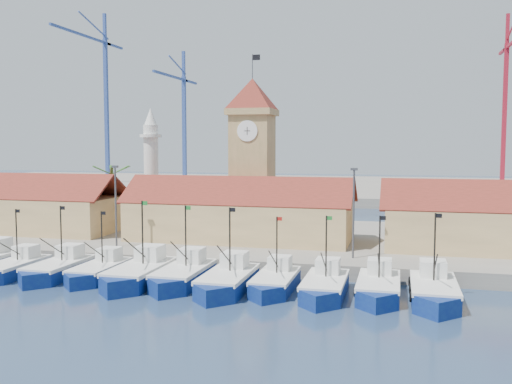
# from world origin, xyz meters

# --- Properties ---
(ground) EXTENTS (400.00, 400.00, 0.00)m
(ground) POSITION_xyz_m (0.00, 0.00, 0.00)
(ground) COLOR navy
(ground) RESTS_ON ground
(quay) EXTENTS (140.00, 32.00, 1.50)m
(quay) POSITION_xyz_m (0.00, 24.00, 0.75)
(quay) COLOR gray
(quay) RESTS_ON ground
(terminal) EXTENTS (240.00, 80.00, 2.00)m
(terminal) POSITION_xyz_m (0.00, 110.00, 1.00)
(terminal) COLOR gray
(terminal) RESTS_ON ground
(boat_1) EXTENTS (3.33, 9.12, 6.90)m
(boat_1) POSITION_xyz_m (-18.05, 2.24, 0.71)
(boat_1) COLOR navy
(boat_1) RESTS_ON ground
(boat_2) EXTENTS (3.52, 9.64, 7.29)m
(boat_2) POSITION_xyz_m (-13.50, 2.80, 0.75)
(boat_2) COLOR navy
(boat_2) RESTS_ON ground
(boat_3) EXTENTS (3.30, 9.03, 6.83)m
(boat_3) POSITION_xyz_m (-9.30, 3.19, 0.71)
(boat_3) COLOR navy
(boat_3) RESTS_ON ground
(boat_4) EXTENTS (3.89, 10.66, 8.07)m
(boat_4) POSITION_xyz_m (-4.77, 2.46, 0.83)
(boat_4) COLOR navy
(boat_4) RESTS_ON ground
(boat_5) EXTENTS (3.69, 10.10, 7.64)m
(boat_5) POSITION_xyz_m (-0.70, 3.08, 0.79)
(boat_5) COLOR navy
(boat_5) RESTS_ON ground
(boat_6) EXTENTS (3.73, 10.21, 7.72)m
(boat_6) POSITION_xyz_m (3.88, 1.98, 0.80)
(boat_6) COLOR navy
(boat_6) RESTS_ON ground
(boat_7) EXTENTS (3.31, 9.06, 6.85)m
(boat_7) POSITION_xyz_m (7.93, 3.08, 0.71)
(boat_7) COLOR navy
(boat_7) RESTS_ON ground
(boat_8) EXTENTS (3.46, 9.48, 7.18)m
(boat_8) POSITION_xyz_m (12.39, 2.37, 0.74)
(boat_8) COLOR navy
(boat_8) RESTS_ON ground
(boat_9) EXTENTS (3.49, 9.56, 7.24)m
(boat_9) POSITION_xyz_m (16.83, 3.08, 0.75)
(boat_9) COLOR navy
(boat_9) RESTS_ON ground
(boat_10) EXTENTS (3.69, 10.10, 7.64)m
(boat_10) POSITION_xyz_m (21.28, 2.71, 0.79)
(boat_10) COLOR navy
(boat_10) RESTS_ON ground
(hall_left) EXTENTS (31.20, 10.13, 7.61)m
(hall_left) POSITION_xyz_m (-32.00, 20.00, 3.99)
(hall_left) COLOR #DEB67A
(hall_left) RESTS_ON quay
(hall_center) EXTENTS (27.04, 10.13, 7.61)m
(hall_center) POSITION_xyz_m (0.00, 20.00, 3.99)
(hall_center) COLOR #DEB67A
(hall_center) RESTS_ON quay
(clock_tower) EXTENTS (5.80, 5.80, 22.70)m
(clock_tower) POSITION_xyz_m (0.00, 26.00, 11.96)
(clock_tower) COLOR tan
(clock_tower) RESTS_ON quay
(minaret) EXTENTS (3.00, 3.00, 16.30)m
(minaret) POSITION_xyz_m (-15.00, 28.00, 9.73)
(minaret) COLOR silver
(minaret) RESTS_ON quay
(palm_tree) EXTENTS (5.60, 5.03, 8.39)m
(palm_tree) POSITION_xyz_m (-20.00, 26.00, 6.25)
(palm_tree) COLOR brown
(palm_tree) RESTS_ON quay
(lamp_posts) EXTENTS (80.70, 0.25, 9.03)m
(lamp_posts) POSITION_xyz_m (0.50, 12.00, 6.48)
(lamp_posts) COLOR #3F3F44
(lamp_posts) RESTS_ON quay
(crane_blue_far) EXTENTS (1.00, 35.96, 47.12)m
(crane_blue_far) POSITION_xyz_m (-62.22, 100.26, 28.41)
(crane_blue_far) COLOR #304A94
(crane_blue_far) RESTS_ON terminal
(crane_blue_near) EXTENTS (1.00, 30.54, 36.92)m
(crane_blue_near) POSITION_xyz_m (-41.21, 106.77, 22.32)
(crane_blue_near) COLOR #304A94
(crane_blue_near) RESTS_ON terminal
(crane_red_right) EXTENTS (1.00, 35.74, 42.01)m
(crane_red_right) POSITION_xyz_m (42.86, 103.13, 25.56)
(crane_red_right) COLOR maroon
(crane_red_right) RESTS_ON terminal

